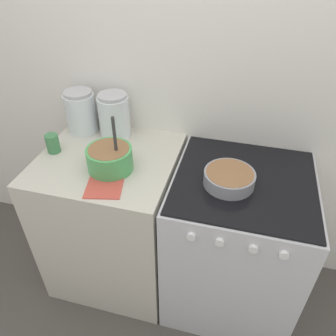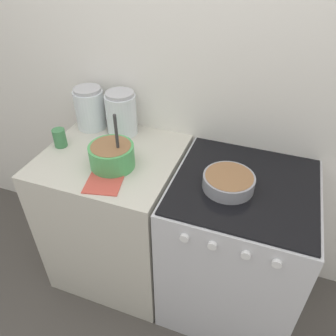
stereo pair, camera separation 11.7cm
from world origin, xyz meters
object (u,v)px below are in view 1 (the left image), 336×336
(storage_jar_middle, at_px, (114,118))
(baking_pan, at_px, (229,178))
(mixing_bowl, at_px, (110,158))
(tin_can, at_px, (53,143))
(stove, at_px, (234,242))
(storage_jar_left, at_px, (81,114))

(storage_jar_middle, bearing_deg, baking_pan, -22.61)
(mixing_bowl, distance_m, baking_pan, 0.59)
(tin_can, bearing_deg, baking_pan, -2.26)
(baking_pan, bearing_deg, tin_can, 177.74)
(baking_pan, distance_m, tin_can, 0.95)
(mixing_bowl, distance_m, storage_jar_middle, 0.34)
(baking_pan, height_order, tin_can, tin_can)
(stove, height_order, baking_pan, baking_pan)
(baking_pan, xyz_separation_m, tin_can, (-0.95, 0.04, 0.01))
(baking_pan, height_order, storage_jar_middle, storage_jar_middle)
(stove, height_order, storage_jar_middle, storage_jar_middle)
(baking_pan, xyz_separation_m, storage_jar_middle, (-0.69, 0.29, 0.07))
(stove, relative_size, baking_pan, 3.81)
(tin_can, bearing_deg, storage_jar_middle, 43.88)
(tin_can, bearing_deg, storage_jar_left, 77.94)
(storage_jar_left, distance_m, tin_can, 0.26)
(mixing_bowl, height_order, storage_jar_middle, mixing_bowl)
(stove, xyz_separation_m, baking_pan, (-0.08, -0.05, 0.50))
(storage_jar_left, xyz_separation_m, storage_jar_middle, (0.21, 0.00, 0.00))
(stove, xyz_separation_m, storage_jar_left, (-0.98, 0.24, 0.57))
(storage_jar_left, relative_size, tin_can, 2.43)
(stove, distance_m, tin_can, 1.15)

